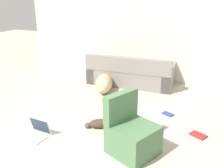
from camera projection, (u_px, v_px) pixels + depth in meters
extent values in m
cube|color=beige|center=(148.00, 26.00, 6.00)|extent=(6.62, 0.06, 2.67)
cube|color=gray|center=(131.00, 76.00, 6.02)|extent=(2.03, 0.96, 0.38)
cube|color=gray|center=(127.00, 65.00, 5.57)|extent=(1.99, 0.25, 0.34)
cube|color=gray|center=(169.00, 77.00, 5.70)|extent=(0.25, 0.87, 0.52)
cube|color=gray|center=(97.00, 69.00, 6.28)|extent=(0.25, 0.87, 0.52)
ellipsoid|color=tan|center=(104.00, 83.00, 5.57)|extent=(0.66, 0.97, 0.35)
sphere|color=brown|center=(106.00, 79.00, 6.07)|extent=(0.29, 0.29, 0.22)
cylinder|color=tan|center=(102.00, 99.00, 5.09)|extent=(0.12, 0.23, 0.04)
ellipsoid|color=#473323|center=(100.00, 123.00, 4.04)|extent=(0.40, 0.34, 0.14)
sphere|color=brown|center=(87.00, 125.00, 4.03)|extent=(0.13, 0.13, 0.10)
cylinder|color=#473323|center=(114.00, 126.00, 4.09)|extent=(0.09, 0.07, 0.02)
cube|color=#B7B7BC|center=(34.00, 138.00, 3.75)|extent=(0.37, 0.28, 0.02)
cube|color=#B7B7BC|center=(40.00, 125.00, 3.84)|extent=(0.36, 0.11, 0.25)
cube|color=#23334C|center=(40.00, 126.00, 3.83)|extent=(0.33, 0.09, 0.22)
cube|color=#28428E|center=(168.00, 114.00, 4.49)|extent=(0.23, 0.19, 0.02)
cube|color=maroon|center=(198.00, 135.00, 3.81)|extent=(0.28, 0.25, 0.02)
cube|color=#4C754C|center=(133.00, 140.00, 3.34)|extent=(0.74, 0.73, 0.42)
cube|color=#4C754C|center=(121.00, 106.00, 3.36)|extent=(0.33, 0.56, 0.40)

